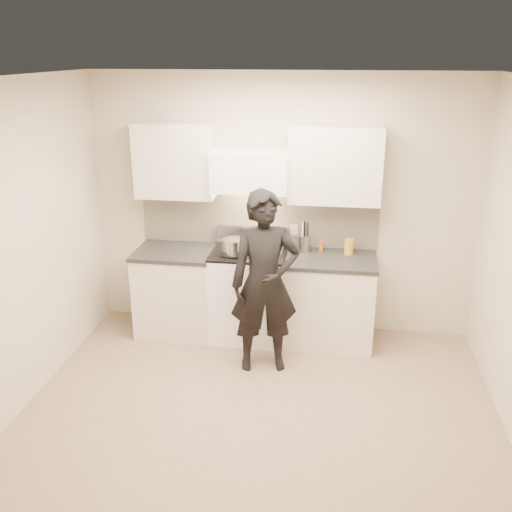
# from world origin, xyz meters

# --- Properties ---
(ground_plane) EXTENTS (4.00, 4.00, 0.00)m
(ground_plane) POSITION_xyz_m (0.00, 0.00, 0.00)
(ground_plane) COLOR #8C765D
(room_shell) EXTENTS (4.04, 3.54, 2.70)m
(room_shell) POSITION_xyz_m (-0.06, 0.37, 1.60)
(room_shell) COLOR #C3B498
(room_shell) RESTS_ON ground
(stove) EXTENTS (0.76, 0.65, 0.96)m
(stove) POSITION_xyz_m (-0.30, 1.42, 0.47)
(stove) COLOR white
(stove) RESTS_ON ground
(counter_right) EXTENTS (0.92, 0.67, 0.92)m
(counter_right) POSITION_xyz_m (0.53, 1.43, 0.46)
(counter_right) COLOR beige
(counter_right) RESTS_ON ground
(counter_left) EXTENTS (0.82, 0.67, 0.92)m
(counter_left) POSITION_xyz_m (-1.08, 1.43, 0.46)
(counter_left) COLOR beige
(counter_left) RESTS_ON ground
(wok) EXTENTS (0.34, 0.42, 0.27)m
(wok) POSITION_xyz_m (-0.10, 1.57, 1.05)
(wok) COLOR silver
(wok) RESTS_ON stove
(stock_pot) EXTENTS (0.33, 0.24, 0.15)m
(stock_pot) POSITION_xyz_m (-0.43, 1.29, 1.04)
(stock_pot) COLOR silver
(stock_pot) RESTS_ON stove
(utensil_crock) EXTENTS (0.12, 0.12, 0.32)m
(utensil_crock) POSITION_xyz_m (0.26, 1.59, 1.02)
(utensil_crock) COLOR #9595A5
(utensil_crock) RESTS_ON counter_right
(spice_jar) EXTENTS (0.05, 0.05, 0.11)m
(spice_jar) POSITION_xyz_m (0.43, 1.61, 0.97)
(spice_jar) COLOR #C25A11
(spice_jar) RESTS_ON counter_right
(oil_glass) EXTENTS (0.09, 0.09, 0.16)m
(oil_glass) POSITION_xyz_m (0.71, 1.56, 1.00)
(oil_glass) COLOR #C58D1E
(oil_glass) RESTS_ON counter_right
(person) EXTENTS (0.71, 0.55, 1.73)m
(person) POSITION_xyz_m (-0.06, 0.81, 0.87)
(person) COLOR black
(person) RESTS_ON ground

